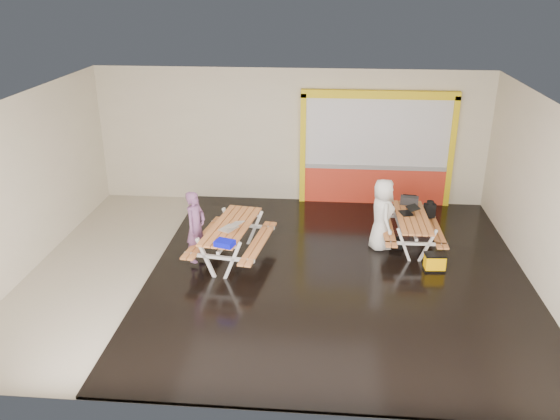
# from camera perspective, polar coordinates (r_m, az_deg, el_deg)

# --- Properties ---
(room) EXTENTS (10.02, 8.02, 3.52)m
(room) POSITION_cam_1_polar(r_m,az_deg,el_deg) (10.90, -0.41, 1.85)
(room) COLOR #B9AF9C
(room) RESTS_ON ground
(deck) EXTENTS (7.50, 7.98, 0.05)m
(deck) POSITION_cam_1_polar(r_m,az_deg,el_deg) (11.58, 5.82, -6.37)
(deck) COLOR black
(deck) RESTS_ON room
(kiosk) EXTENTS (3.88, 0.16, 3.00)m
(kiosk) POSITION_cam_1_polar(r_m,az_deg,el_deg) (14.74, 9.63, 5.80)
(kiosk) COLOR red
(kiosk) RESTS_ON room
(picnic_table_left) EXTENTS (1.72, 2.30, 0.84)m
(picnic_table_left) POSITION_cam_1_polar(r_m,az_deg,el_deg) (11.81, -4.90, -2.38)
(picnic_table_left) COLOR orange
(picnic_table_left) RESTS_ON deck
(picnic_table_right) EXTENTS (1.30, 1.89, 0.75)m
(picnic_table_right) POSITION_cam_1_polar(r_m,az_deg,el_deg) (12.71, 13.08, -1.36)
(picnic_table_right) COLOR orange
(picnic_table_right) RESTS_ON deck
(person_left) EXTENTS (0.52, 0.63, 1.50)m
(person_left) POSITION_cam_1_polar(r_m,az_deg,el_deg) (11.65, -8.46, -1.64)
(person_left) COLOR #744872
(person_left) RESTS_ON deck
(person_right) EXTENTS (0.65, 0.88, 1.63)m
(person_right) POSITION_cam_1_polar(r_m,az_deg,el_deg) (12.48, 10.21, -0.50)
(person_right) COLOR white
(person_right) RESTS_ON deck
(laptop_left) EXTENTS (0.54, 0.52, 0.18)m
(laptop_left) POSITION_cam_1_polar(r_m,az_deg,el_deg) (11.49, -4.94, -1.70)
(laptop_left) COLOR silver
(laptop_left) RESTS_ON picnic_table_left
(laptop_right) EXTENTS (0.46, 0.43, 0.16)m
(laptop_right) POSITION_cam_1_polar(r_m,az_deg,el_deg) (12.77, 12.79, -0.11)
(laptop_right) COLOR black
(laptop_right) RESTS_ON picnic_table_right
(blue_pouch) EXTENTS (0.41, 0.35, 0.10)m
(blue_pouch) POSITION_cam_1_polar(r_m,az_deg,el_deg) (10.83, -5.57, -3.34)
(blue_pouch) COLOR #080BD9
(blue_pouch) RESTS_ON picnic_table_left
(toolbox) EXTENTS (0.43, 0.26, 0.23)m
(toolbox) POSITION_cam_1_polar(r_m,az_deg,el_deg) (13.28, 12.86, 0.95)
(toolbox) COLOR black
(toolbox) RESTS_ON picnic_table_right
(backpack) EXTENTS (0.27, 0.22, 0.40)m
(backpack) POSITION_cam_1_polar(r_m,az_deg,el_deg) (13.27, 14.78, 0.05)
(backpack) COLOR black
(backpack) RESTS_ON picnic_table_right
(dark_case) EXTENTS (0.48, 0.41, 0.16)m
(dark_case) POSITION_cam_1_polar(r_m,az_deg,el_deg) (12.83, 11.34, -3.21)
(dark_case) COLOR black
(dark_case) RESTS_ON deck
(fluke_bag) EXTENTS (0.44, 0.30, 0.36)m
(fluke_bag) POSITION_cam_1_polar(r_m,az_deg,el_deg) (11.94, 15.26, -5.08)
(fluke_bag) COLOR black
(fluke_bag) RESTS_ON deck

